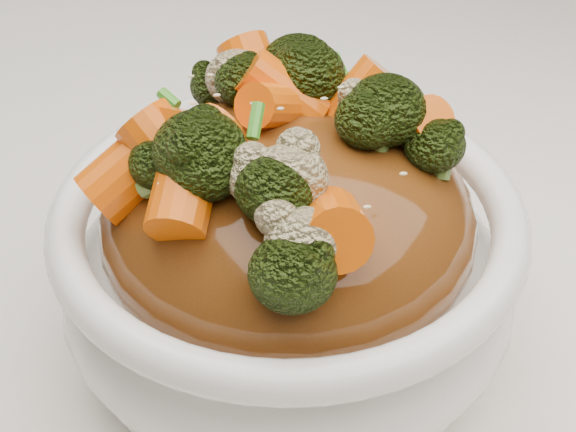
{
  "coord_description": "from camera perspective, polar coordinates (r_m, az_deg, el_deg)",
  "views": [
    {
      "loc": [
        -0.06,
        -0.33,
        1.05
      ],
      "look_at": [
        -0.03,
        -0.05,
        0.82
      ],
      "focal_mm": 55.0,
      "sensor_mm": 36.0,
      "label": 1
    }
  ],
  "objects": [
    {
      "name": "carrots",
      "position": [
        0.34,
        0.0,
        7.25
      ],
      "size": [
        0.18,
        0.18,
        0.05
      ],
      "primitive_type": null,
      "rotation": [
        0.0,
        0.0,
        0.15
      ],
      "color": "#FC6408",
      "rests_on": "sauce_base"
    },
    {
      "name": "sesame_seeds",
      "position": [
        0.33,
        0.0,
        7.38
      ],
      "size": [
        0.16,
        0.16,
        0.01
      ],
      "primitive_type": null,
      "rotation": [
        0.0,
        0.0,
        0.15
      ],
      "color": "beige",
      "rests_on": "sauce_base"
    },
    {
      "name": "cauliflower",
      "position": [
        0.34,
        0.0,
        6.85
      ],
      "size": [
        0.18,
        0.18,
        0.03
      ],
      "primitive_type": null,
      "rotation": [
        0.0,
        0.0,
        0.15
      ],
      "color": "#C5B886",
      "rests_on": "sauce_base"
    },
    {
      "name": "sauce_base",
      "position": [
        0.37,
        0.0,
        -0.33
      ],
      "size": [
        0.18,
        0.18,
        0.09
      ],
      "primitive_type": "ellipsoid",
      "rotation": [
        0.0,
        0.0,
        0.15
      ],
      "color": "#5E3010",
      "rests_on": "bowl"
    },
    {
      "name": "broccoli",
      "position": [
        0.34,
        0.0,
        7.11
      ],
      "size": [
        0.18,
        0.18,
        0.04
      ],
      "primitive_type": null,
      "rotation": [
        0.0,
        0.0,
        0.15
      ],
      "color": "black",
      "rests_on": "sauce_base"
    },
    {
      "name": "tablecloth",
      "position": [
        0.46,
        3.12,
        -4.78
      ],
      "size": [
        1.2,
        0.8,
        0.04
      ],
      "primitive_type": "cube",
      "color": "white",
      "rests_on": "dining_table"
    },
    {
      "name": "scallions",
      "position": [
        0.33,
        0.0,
        7.38
      ],
      "size": [
        0.13,
        0.13,
        0.02
      ],
      "primitive_type": null,
      "rotation": [
        0.0,
        0.0,
        0.15
      ],
      "color": "#3D9823",
      "rests_on": "sauce_base"
    },
    {
      "name": "bowl",
      "position": [
        0.39,
        -0.0,
        -3.45
      ],
      "size": [
        0.22,
        0.22,
        0.08
      ],
      "primitive_type": null,
      "rotation": [
        0.0,
        0.0,
        0.15
      ],
      "color": "white",
      "rests_on": "tablecloth"
    }
  ]
}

